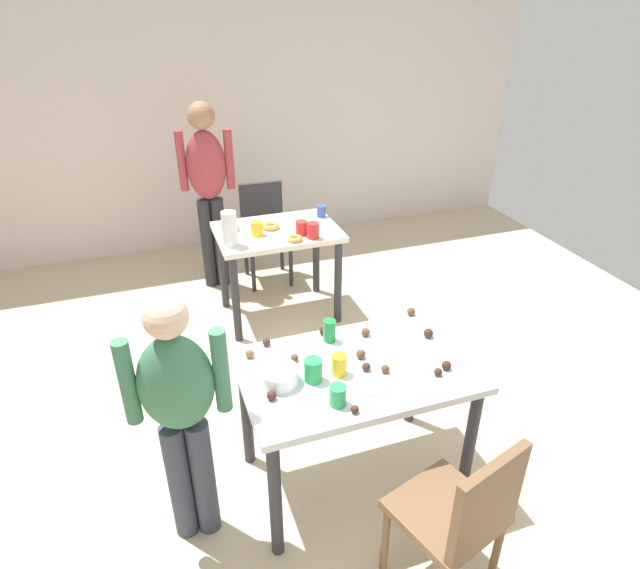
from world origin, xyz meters
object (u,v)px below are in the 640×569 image
person_girl_near (180,407)px  person_adult_far (208,181)px  dining_table_near (355,385)px  chair_near_table (461,514)px  dining_table_far (278,245)px  soda_can (329,331)px  mixing_bowl (279,376)px  chair_far_table (265,227)px  pitcher_far (230,229)px

person_girl_near → person_adult_far: size_ratio=0.83×
dining_table_near → chair_near_table: (0.17, -0.74, -0.14)m
dining_table_far → person_adult_far: bearing=120.4°
chair_near_table → person_girl_near: size_ratio=0.65×
dining_table_far → soda_can: (-0.13, -1.52, 0.19)m
person_adult_far → dining_table_near: bearing=-82.7°
dining_table_near → mixing_bowl: bearing=178.9°
dining_table_far → person_girl_near: size_ratio=0.69×
chair_far_table → mixing_bowl: (-0.53, -2.45, 0.29)m
person_girl_near → soda_can: person_girl_near is taller
dining_table_far → pitcher_far: bearing=-156.8°
person_girl_near → soda_can: 0.86m
dining_table_far → soda_can: soda_can is taller
person_girl_near → pitcher_far: bearing=71.8°
dining_table_far → person_girl_near: person_girl_near is taller
person_adult_far → mixing_bowl: bearing=-91.7°
chair_far_table → pitcher_far: pitcher_far is taller
chair_near_table → chair_far_table: same height
person_adult_far → mixing_bowl: (-0.07, -2.45, -0.18)m
person_girl_near → dining_table_far: bearing=63.0°
pitcher_far → chair_far_table: bearing=62.2°
pitcher_far → dining_table_far: bearing=23.2°
chair_far_table → soda_can: 2.23m
dining_table_near → chair_near_table: 0.77m
dining_table_far → mixing_bowl: (-0.47, -1.77, 0.17)m
soda_can → chair_far_table: bearing=85.0°
dining_table_far → chair_far_table: (0.06, 0.68, -0.12)m
person_adult_far → pitcher_far: bearing=-89.2°
dining_table_near → pitcher_far: (-0.30, 1.61, 0.24)m
dining_table_near → chair_far_table: 2.46m
dining_table_far → chair_far_table: bearing=85.0°
chair_near_table → soda_can: bearing=102.0°
person_adult_far → mixing_bowl: size_ratio=8.64×
chair_far_table → soda_can: size_ratio=7.13×
soda_can → person_girl_near: bearing=-159.0°
chair_near_table → pitcher_far: (-0.47, 2.34, 0.38)m
dining_table_far → person_adult_far: 0.86m
chair_near_table → dining_table_near: bearing=102.7°
chair_far_table → person_adult_far: 0.66m
person_girl_near → person_adult_far: person_adult_far is taller
dining_table_far → soda_can: bearing=-95.0°
mixing_bowl → soda_can: (0.34, 0.25, 0.02)m
chair_far_table → dining_table_far: bearing=-95.0°
dining_table_far → person_adult_far: size_ratio=0.58×
soda_can → mixing_bowl: bearing=-143.8°
dining_table_far → soda_can: 1.54m
mixing_bowl → soda_can: bearing=36.2°
person_adult_far → soda_can: bearing=-83.1°
chair_near_table → soda_can: soda_can is taller
chair_near_table → person_girl_near: 1.25m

